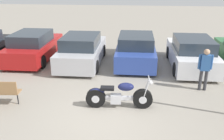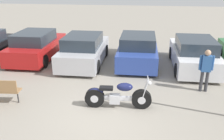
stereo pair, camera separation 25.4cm
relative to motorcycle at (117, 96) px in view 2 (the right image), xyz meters
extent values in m
plane|color=gray|center=(-0.47, -0.54, -0.41)|extent=(60.00, 60.00, 0.00)
cylinder|color=black|center=(0.79, 0.04, -0.09)|extent=(0.65, 0.24, 0.64)
cylinder|color=silver|center=(0.79, 0.04, -0.09)|extent=(0.27, 0.23, 0.26)
cylinder|color=black|center=(-0.74, -0.05, -0.09)|extent=(0.65, 0.24, 0.64)
cylinder|color=silver|center=(-0.74, -0.05, -0.09)|extent=(0.27, 0.23, 0.26)
cube|color=silver|center=(0.02, 0.00, -0.07)|extent=(1.18, 0.18, 0.12)
cube|color=silver|center=(-0.08, -0.01, -0.10)|extent=(0.35, 0.26, 0.30)
ellipsoid|color=#191E4C|center=(0.24, 0.01, 0.33)|extent=(0.54, 0.34, 0.26)
cube|color=black|center=(-0.36, -0.02, 0.27)|extent=(0.45, 0.26, 0.09)
ellipsoid|color=#191E4C|center=(-0.69, -0.04, 0.15)|extent=(0.49, 0.23, 0.20)
cylinder|color=silver|center=(0.89, -0.04, 0.26)|extent=(0.22, 0.05, 0.71)
cylinder|color=silver|center=(0.88, 0.14, 0.26)|extent=(0.22, 0.05, 0.71)
cylinder|color=silver|center=(0.97, 0.05, 0.61)|extent=(0.07, 0.62, 0.03)
sphere|color=silver|center=(1.01, 0.05, 0.49)|extent=(0.15, 0.15, 0.15)
cylinder|color=silver|center=(-0.30, 0.12, -0.20)|extent=(1.18, 0.15, 0.08)
cylinder|color=black|center=(-6.41, 5.43, -0.10)|extent=(0.20, 0.61, 0.61)
cube|color=red|center=(-4.67, 4.62, 0.11)|extent=(1.82, 4.10, 0.78)
cube|color=#28333D|center=(-4.67, 4.37, 0.77)|extent=(1.60, 2.13, 0.54)
cylinder|color=black|center=(-5.52, 5.89, -0.10)|extent=(0.20, 0.61, 0.61)
cylinder|color=black|center=(-3.82, 5.89, -0.10)|extent=(0.20, 0.61, 0.61)
cylinder|color=black|center=(-5.52, 3.35, -0.10)|extent=(0.20, 0.61, 0.61)
cylinder|color=black|center=(-3.82, 3.35, -0.10)|extent=(0.20, 0.61, 0.61)
cube|color=#BCBCC1|center=(-2.07, 4.21, 0.11)|extent=(1.82, 4.10, 0.78)
cube|color=#28333D|center=(-2.07, 3.96, 0.77)|extent=(1.60, 2.13, 0.54)
cylinder|color=black|center=(-2.92, 5.48, -0.10)|extent=(0.20, 0.61, 0.61)
cylinder|color=black|center=(-1.22, 5.48, -0.10)|extent=(0.20, 0.61, 0.61)
cylinder|color=black|center=(-2.92, 2.93, -0.10)|extent=(0.20, 0.61, 0.61)
cylinder|color=black|center=(-1.22, 2.93, -0.10)|extent=(0.20, 0.61, 0.61)
cube|color=#2D479E|center=(0.52, 4.59, 0.11)|extent=(1.82, 4.10, 0.78)
cube|color=#28333D|center=(0.52, 4.34, 0.77)|extent=(1.60, 2.13, 0.54)
cylinder|color=black|center=(-0.33, 5.86, -0.10)|extent=(0.20, 0.61, 0.61)
cylinder|color=black|center=(1.37, 5.86, -0.10)|extent=(0.20, 0.61, 0.61)
cylinder|color=black|center=(-0.33, 3.32, -0.10)|extent=(0.20, 0.61, 0.61)
cylinder|color=black|center=(1.37, 3.32, -0.10)|extent=(0.20, 0.61, 0.61)
cube|color=white|center=(3.11, 4.20, 0.11)|extent=(1.82, 4.10, 0.78)
cube|color=#28333D|center=(3.11, 3.96, 0.77)|extent=(1.60, 2.13, 0.54)
cylinder|color=black|center=(2.26, 5.47, -0.10)|extent=(0.20, 0.61, 0.61)
cylinder|color=black|center=(3.96, 5.47, -0.10)|extent=(0.20, 0.61, 0.61)
cylinder|color=black|center=(2.26, 2.93, -0.10)|extent=(0.20, 0.61, 0.61)
cylinder|color=black|center=(3.96, 2.93, -0.10)|extent=(0.20, 0.61, 0.61)
cylinder|color=black|center=(4.86, 5.84, -0.10)|extent=(0.20, 0.61, 0.61)
cylinder|color=black|center=(-3.39, -0.12, -0.18)|extent=(0.04, 0.04, 0.45)
cylinder|color=#38383D|center=(2.98, 1.62, -0.01)|extent=(0.12, 0.12, 0.80)
cylinder|color=#38383D|center=(3.17, 1.62, -0.01)|extent=(0.12, 0.12, 0.80)
cube|color=#2D5999|center=(3.08, 1.62, 0.69)|extent=(0.34, 0.20, 0.60)
cylinder|color=#2D5999|center=(2.86, 1.62, 0.72)|extent=(0.08, 0.08, 0.55)
cylinder|color=#2D5999|center=(3.30, 1.62, 0.72)|extent=(0.08, 0.08, 0.55)
sphere|color=tan|center=(3.08, 1.62, 1.10)|extent=(0.22, 0.22, 0.22)
camera|label=1|loc=(0.50, -7.29, 3.70)|focal=40.00mm
camera|label=2|loc=(0.75, -7.26, 3.70)|focal=40.00mm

